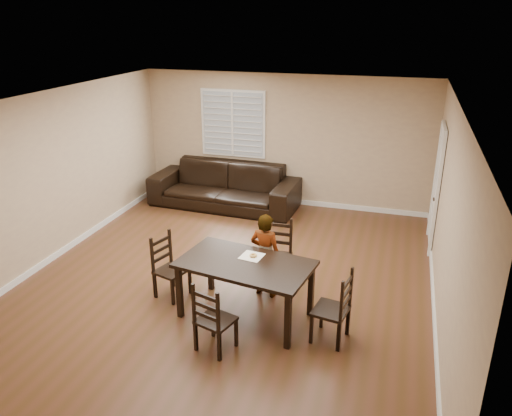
# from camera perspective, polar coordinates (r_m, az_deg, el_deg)

# --- Properties ---
(ground) EXTENTS (7.00, 7.00, 0.00)m
(ground) POSITION_cam_1_polar(r_m,az_deg,el_deg) (7.72, -3.21, -8.15)
(ground) COLOR #57301D
(ground) RESTS_ON ground
(room) EXTENTS (6.04, 7.04, 2.72)m
(room) POSITION_cam_1_polar(r_m,az_deg,el_deg) (7.16, -2.75, 5.17)
(room) COLOR tan
(room) RESTS_ON ground
(dining_table) EXTENTS (1.84, 1.22, 0.80)m
(dining_table) POSITION_cam_1_polar(r_m,az_deg,el_deg) (6.52, -1.24, -6.92)
(dining_table) COLOR black
(dining_table) RESTS_ON ground
(chair_near) EXTENTS (0.45, 0.43, 1.00)m
(chair_near) POSITION_cam_1_polar(r_m,az_deg,el_deg) (7.51, 2.40, -5.12)
(chair_near) COLOR black
(chair_near) RESTS_ON ground
(chair_far) EXTENTS (0.51, 0.49, 0.92)m
(chair_far) POSITION_cam_1_polar(r_m,az_deg,el_deg) (6.02, -5.31, -12.97)
(chair_far) COLOR black
(chair_far) RESTS_ON ground
(chair_left) EXTENTS (0.50, 0.52, 0.93)m
(chair_left) POSITION_cam_1_polar(r_m,az_deg,el_deg) (7.28, -10.27, -6.67)
(chair_left) COLOR black
(chair_left) RESTS_ON ground
(chair_right) EXTENTS (0.47, 0.49, 0.96)m
(chair_right) POSITION_cam_1_polar(r_m,az_deg,el_deg) (6.25, 9.57, -11.54)
(chair_right) COLOR black
(chair_right) RESTS_ON ground
(child) EXTENTS (0.50, 0.37, 1.25)m
(child) POSITION_cam_1_polar(r_m,az_deg,el_deg) (7.05, 1.07, -5.41)
(child) COLOR gray
(child) RESTS_ON ground
(napkin) EXTENTS (0.32, 0.32, 0.00)m
(napkin) POSITION_cam_1_polar(r_m,az_deg,el_deg) (6.63, -0.48, -5.53)
(napkin) COLOR white
(napkin) RESTS_ON dining_table
(donut) EXTENTS (0.10, 0.10, 0.04)m
(donut) POSITION_cam_1_polar(r_m,az_deg,el_deg) (6.61, -0.32, -5.40)
(donut) COLOR #C08F44
(donut) RESTS_ON napkin
(sofa) EXTENTS (3.10, 1.33, 0.89)m
(sofa) POSITION_cam_1_polar(r_m,az_deg,el_deg) (10.43, -3.63, 2.56)
(sofa) COLOR black
(sofa) RESTS_ON ground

